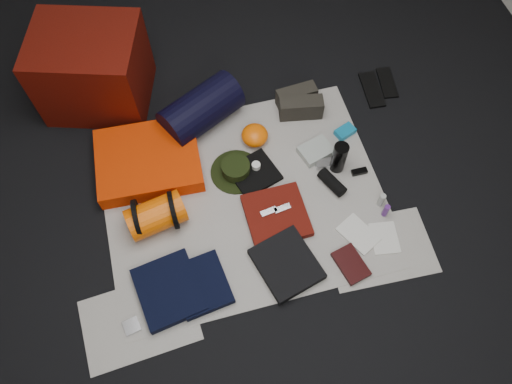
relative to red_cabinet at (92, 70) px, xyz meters
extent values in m
cube|color=black|center=(0.70, -0.97, -0.27)|extent=(4.50, 4.50, 0.02)
cube|color=beige|center=(0.70, -0.97, -0.26)|extent=(1.60, 1.30, 0.01)
cube|color=beige|center=(0.00, -1.52, -0.26)|extent=(0.61, 0.44, 0.00)
cube|color=beige|center=(1.35, -1.47, -0.26)|extent=(0.60, 0.43, 0.00)
cube|color=#500C05|center=(0.00, 0.00, 0.00)|extent=(0.75, 0.68, 0.52)
cube|color=red|center=(0.21, -0.60, -0.20)|extent=(0.63, 0.53, 0.11)
cylinder|color=#F35C04|center=(0.20, -0.99, -0.16)|extent=(0.34, 0.24, 0.19)
cylinder|color=black|center=(0.10, -0.99, -0.14)|extent=(0.02, 0.22, 0.22)
cylinder|color=black|center=(0.30, -0.99, -0.14)|extent=(0.03, 0.22, 0.22)
cylinder|color=black|center=(0.59, -0.37, -0.12)|extent=(0.56, 0.46, 0.26)
cylinder|color=black|center=(0.70, -0.78, -0.25)|extent=(0.37, 0.37, 0.01)
cylinder|color=black|center=(0.70, -0.78, -0.21)|extent=(0.17, 0.17, 0.07)
cube|color=#2B2822|center=(1.20, -0.48, -0.18)|extent=(0.28, 0.15, 0.14)
cube|color=#2B2822|center=(1.20, -0.38, -0.19)|extent=(0.26, 0.11, 0.13)
cube|color=black|center=(1.72, -0.41, -0.25)|extent=(0.13, 0.30, 0.02)
cube|color=black|center=(1.84, -0.38, -0.25)|extent=(0.13, 0.26, 0.01)
cube|color=black|center=(0.18, -1.41, -0.22)|extent=(0.37, 0.40, 0.06)
cube|color=black|center=(0.36, -1.42, -0.23)|extent=(0.30, 0.34, 0.05)
cube|color=black|center=(0.82, -1.43, -0.23)|extent=(0.38, 0.40, 0.05)
cube|color=black|center=(0.80, -0.83, -0.24)|extent=(0.32, 0.31, 0.03)
cube|color=#591009|center=(0.85, -1.13, -0.23)|extent=(0.34, 0.34, 0.05)
ellipsoid|color=#F35C04|center=(0.87, -0.59, -0.20)|extent=(0.17, 0.17, 0.11)
cube|color=#9BA39C|center=(1.20, -0.78, -0.23)|extent=(0.23, 0.19, 0.05)
cylinder|color=black|center=(1.29, -0.91, -0.14)|extent=(0.10, 0.10, 0.22)
cylinder|color=black|center=(1.22, -1.02, -0.22)|extent=(0.14, 0.20, 0.07)
cube|color=silver|center=(1.22, -0.88, -0.23)|extent=(0.10, 0.07, 0.04)
cube|color=#1074A1|center=(1.43, -0.69, -0.23)|extent=(0.14, 0.12, 0.04)
cylinder|color=#552578|center=(1.45, -1.28, -0.20)|extent=(0.04, 0.04, 0.10)
cylinder|color=#A0A4A0|center=(1.45, -1.21, -0.20)|extent=(0.04, 0.04, 0.10)
cube|color=black|center=(1.16, -1.52, -0.24)|extent=(0.18, 0.23, 0.03)
cube|color=silver|center=(1.27, -1.36, -0.25)|extent=(0.23, 0.26, 0.01)
cube|color=silver|center=(1.40, -1.41, -0.25)|extent=(0.18, 0.21, 0.01)
cube|color=black|center=(1.41, -0.98, -0.24)|extent=(0.09, 0.04, 0.02)
cube|color=silver|center=(-0.04, -1.54, -0.25)|extent=(0.09, 0.09, 0.01)
cylinder|color=silver|center=(0.82, -0.80, -0.21)|extent=(0.05, 0.05, 0.04)
cube|color=silver|center=(0.81, -1.11, -0.20)|extent=(0.10, 0.05, 0.01)
cube|color=silver|center=(0.89, -1.11, -0.20)|extent=(0.10, 0.05, 0.01)
camera|label=1|loc=(0.43, -2.27, 2.34)|focal=35.00mm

